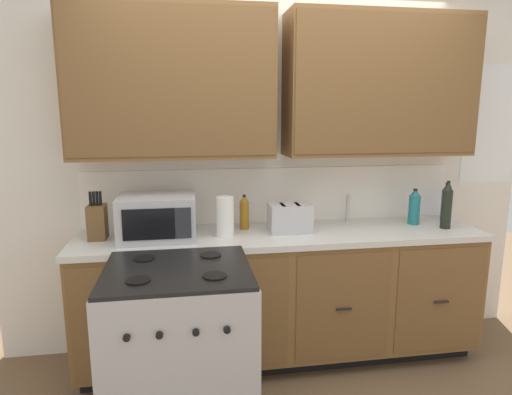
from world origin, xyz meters
name	(u,v)px	position (x,y,z in m)	size (l,w,h in m)	color
ground_plane	(291,382)	(0.00, 0.00, 0.00)	(8.00, 8.00, 0.00)	brown
wall_unit	(278,120)	(0.00, 0.50, 1.67)	(3.91, 0.40, 2.56)	white
counter_run	(282,294)	(0.00, 0.30, 0.48)	(2.74, 0.64, 0.93)	black
stove_range	(180,352)	(-0.69, -0.33, 0.47)	(0.76, 0.68, 0.95)	#B7B7BC
microwave	(157,217)	(-0.82, 0.28, 1.07)	(0.48, 0.37, 0.28)	#B7B7BC
toaster	(290,218)	(0.05, 0.30, 1.02)	(0.28, 0.18, 0.19)	#B7B7BC
knife_block	(97,221)	(-1.20, 0.33, 1.04)	(0.11, 0.14, 0.31)	brown
sink_faucet	(347,208)	(0.54, 0.51, 1.03)	(0.02, 0.02, 0.20)	#B2B5BA
paper_towel_roll	(225,217)	(-0.39, 0.27, 1.06)	(0.12, 0.12, 0.26)	white
bottle_blue	(446,201)	(1.30, 0.46, 1.06)	(0.07, 0.07, 0.28)	blue
bottle_amber	(244,212)	(-0.24, 0.42, 1.04)	(0.06, 0.06, 0.24)	#9E6619
bottle_dark	(447,205)	(1.15, 0.22, 1.09)	(0.07, 0.07, 0.34)	black
bottle_teal	(414,207)	(0.99, 0.37, 1.05)	(0.08, 0.08, 0.26)	#1E707A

